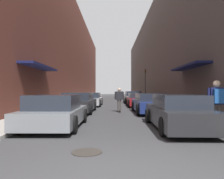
# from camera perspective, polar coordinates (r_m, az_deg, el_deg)

# --- Properties ---
(ground) EXTENTS (129.54, 129.54, 0.00)m
(ground) POSITION_cam_1_polar(r_m,az_deg,el_deg) (26.87, 0.43, -3.31)
(ground) COLOR #38383A
(curb_strip_left) EXTENTS (1.80, 58.88, 0.12)m
(curb_strip_left) POSITION_cam_1_polar(r_m,az_deg,el_deg) (33.00, -6.83, -2.64)
(curb_strip_left) COLOR #A3A099
(curb_strip_left) RESTS_ON ground
(curb_strip_right) EXTENTS (1.80, 58.88, 0.12)m
(curb_strip_right) POSITION_cam_1_polar(r_m,az_deg,el_deg) (33.02, 7.65, -2.64)
(curb_strip_right) COLOR #A3A099
(curb_strip_right) RESTS_ON ground
(building_row_left) EXTENTS (4.90, 58.88, 13.56)m
(building_row_left) POSITION_cam_1_polar(r_m,az_deg,el_deg) (33.88, -11.76, 8.82)
(building_row_left) COLOR brown
(building_row_left) RESTS_ON ground
(building_row_right) EXTENTS (4.90, 58.88, 12.95)m
(building_row_right) POSITION_cam_1_polar(r_m,az_deg,el_deg) (33.86, 12.56, 8.31)
(building_row_right) COLOR #564C47
(building_row_right) RESTS_ON ground
(parked_car_left_0) EXTENTS (2.06, 4.09, 1.26)m
(parked_car_left_0) POSITION_cam_1_polar(r_m,az_deg,el_deg) (8.67, -14.63, -5.70)
(parked_car_left_0) COLOR gray
(parked_car_left_0) RESTS_ON ground
(parked_car_left_1) EXTENTS (1.97, 4.77, 1.29)m
(parked_car_left_1) POSITION_cam_1_polar(r_m,az_deg,el_deg) (14.31, -8.61, -3.44)
(parked_car_left_1) COLOR #232326
(parked_car_left_1) RESTS_ON ground
(parked_car_left_2) EXTENTS (2.06, 4.51, 1.24)m
(parked_car_left_2) POSITION_cam_1_polar(r_m,az_deg,el_deg) (20.22, -5.63, -2.61)
(parked_car_left_2) COLOR #B7B7BC
(parked_car_left_2) RESTS_ON ground
(parked_car_right_0) EXTENTS (1.85, 4.74, 1.26)m
(parked_car_right_0) POSITION_cam_1_polar(r_m,az_deg,el_deg) (8.48, 16.62, -5.73)
(parked_car_right_0) COLOR #232326
(parked_car_right_0) RESTS_ON ground
(parked_car_right_1) EXTENTS (1.92, 4.63, 1.24)m
(parked_car_right_1) POSITION_cam_1_polar(r_m,az_deg,el_deg) (13.86, 9.74, -3.62)
(parked_car_right_1) COLOR navy
(parked_car_right_1) RESTS_ON ground
(parked_car_right_2) EXTENTS (1.90, 4.42, 1.19)m
(parked_car_right_2) POSITION_cam_1_polar(r_m,az_deg,el_deg) (19.40, 6.74, -2.74)
(parked_car_right_2) COLOR maroon
(parked_car_right_2) RESTS_ON ground
(parked_car_right_3) EXTENTS (1.95, 4.46, 1.34)m
(parked_car_right_3) POSITION_cam_1_polar(r_m,az_deg,el_deg) (24.73, 5.42, -2.08)
(parked_car_right_3) COLOR gray
(parked_car_right_3) RESTS_ON ground
(skateboarder) EXTENTS (0.61, 0.78, 1.60)m
(skateboarder) POSITION_cam_1_polar(r_m,az_deg,el_deg) (14.47, 1.91, -2.02)
(skateboarder) COLOR black
(skateboarder) RESTS_ON ground
(manhole_cover) EXTENTS (0.70, 0.70, 0.02)m
(manhole_cover) POSITION_cam_1_polar(r_m,az_deg,el_deg) (5.22, -6.59, -15.94)
(manhole_cover) COLOR #332D28
(manhole_cover) RESTS_ON ground
(traffic_light) EXTENTS (0.16, 0.22, 3.98)m
(traffic_light) POSITION_cam_1_polar(r_m,az_deg,el_deg) (27.84, 8.69, 2.04)
(traffic_light) COLOR #2D2D2D
(traffic_light) RESTS_ON curb_strip_right
(pedestrian) EXTENTS (0.67, 0.37, 1.66)m
(pedestrian) POSITION_cam_1_polar(r_m,az_deg,el_deg) (8.71, 25.74, -1.95)
(pedestrian) COLOR #47423D
(pedestrian) RESTS_ON curb_strip_right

